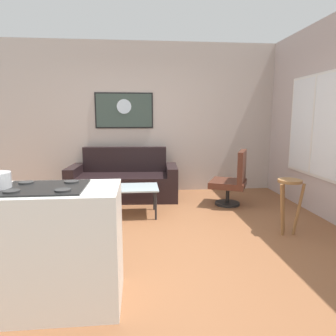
{
  "coord_description": "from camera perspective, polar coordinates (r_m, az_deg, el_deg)",
  "views": [
    {
      "loc": [
        -0.01,
        -3.44,
        1.44
      ],
      "look_at": [
        0.41,
        0.9,
        0.7
      ],
      "focal_mm": 32.59,
      "sensor_mm": 36.0,
      "label": 1
    }
  ],
  "objects": [
    {
      "name": "window",
      "position": [
        5.06,
        25.55,
        7.17
      ],
      "size": [
        0.03,
        1.35,
        1.5
      ],
      "color": "silver"
    },
    {
      "name": "back_wall",
      "position": [
        5.86,
        -5.53,
        9.19
      ],
      "size": [
        6.4,
        0.05,
        2.8
      ],
      "primitive_type": "cube",
      "color": "#B8A9A0",
      "rests_on": "ground"
    },
    {
      "name": "ground",
      "position": [
        3.73,
        -5.12,
        -13.41
      ],
      "size": [
        6.4,
        6.4,
        0.04
      ],
      "primitive_type": "cube",
      "color": "brown"
    },
    {
      "name": "bar_stool",
      "position": [
        4.0,
        21.67,
        -4.55
      ],
      "size": [
        0.33,
        0.32,
        0.69
      ],
      "color": "olive",
      "rests_on": "ground"
    },
    {
      "name": "wall_painting",
      "position": [
        5.83,
        -8.2,
        10.62
      ],
      "size": [
        1.07,
        0.03,
        0.66
      ],
      "color": "black"
    },
    {
      "name": "couch",
      "position": [
        5.48,
        -8.26,
        -2.58
      ],
      "size": [
        1.93,
        0.93,
        0.89
      ],
      "color": "black",
      "rests_on": "ground"
    },
    {
      "name": "coffee_table",
      "position": [
        4.49,
        -7.74,
        -4.0
      ],
      "size": [
        0.91,
        0.56,
        0.43
      ],
      "color": "silver",
      "rests_on": "ground"
    },
    {
      "name": "kitchen_counter",
      "position": [
        2.65,
        -28.06,
        -13.21
      ],
      "size": [
        1.7,
        0.61,
        0.94
      ],
      "color": "white",
      "rests_on": "ground"
    },
    {
      "name": "armchair",
      "position": [
        5.06,
        12.05,
        -2.13
      ],
      "size": [
        0.74,
        0.75,
        0.9
      ],
      "color": "black",
      "rests_on": "ground"
    }
  ]
}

